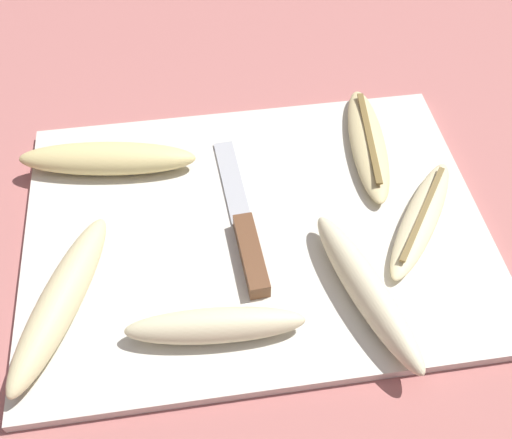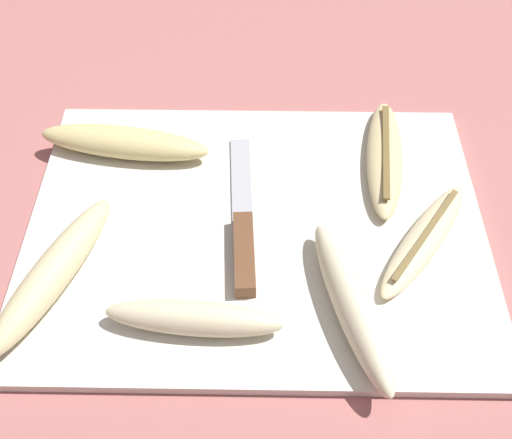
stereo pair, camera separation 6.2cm
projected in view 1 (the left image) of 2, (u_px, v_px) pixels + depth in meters
name	position (u px, v px, depth m)	size (l,w,h in m)	color
ground_plane	(256.00, 232.00, 0.63)	(4.00, 4.00, 0.00)	#B76B66
cutting_board	(256.00, 229.00, 0.63)	(0.48, 0.36, 0.01)	silver
knife	(247.00, 239.00, 0.60)	(0.03, 0.21, 0.02)	brown
banana_soft_right	(61.00, 300.00, 0.55)	(0.11, 0.19, 0.03)	beige
banana_mellow_near	(368.00, 143.00, 0.69)	(0.06, 0.19, 0.02)	beige
banana_bright_far	(367.00, 289.00, 0.55)	(0.08, 0.19, 0.04)	beige
banana_golden_short	(107.00, 159.00, 0.66)	(0.20, 0.07, 0.03)	#EDD689
banana_cream_curved	(421.00, 218.00, 0.62)	(0.13, 0.16, 0.02)	beige
banana_pale_long	(215.00, 326.00, 0.53)	(0.16, 0.04, 0.03)	beige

